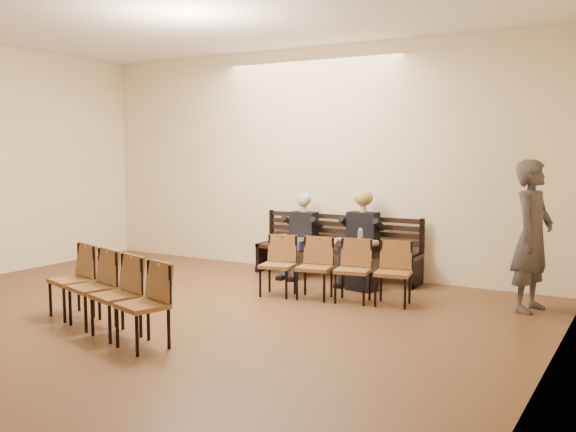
% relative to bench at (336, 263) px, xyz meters
% --- Properties ---
extents(ground, '(10.00, 10.00, 0.00)m').
position_rel_bench_xyz_m(ground, '(-0.62, -4.65, -0.23)').
color(ground, '#56331D').
rests_on(ground, ground).
extents(room_walls, '(8.02, 10.01, 3.51)m').
position_rel_bench_xyz_m(room_walls, '(-0.62, -3.86, 2.31)').
color(room_walls, beige).
rests_on(room_walls, ground).
extents(bench, '(2.60, 0.90, 0.45)m').
position_rel_bench_xyz_m(bench, '(0.00, 0.00, 0.00)').
color(bench, black).
rests_on(bench, ground).
extents(seated_man, '(0.50, 0.69, 1.20)m').
position_rel_bench_xyz_m(seated_man, '(-0.54, -0.12, 0.37)').
color(seated_man, black).
rests_on(seated_man, ground).
extents(seated_woman, '(0.54, 0.75, 1.26)m').
position_rel_bench_xyz_m(seated_woman, '(0.45, -0.12, 0.40)').
color(seated_woman, black).
rests_on(seated_woman, ground).
extents(laptop, '(0.41, 0.35, 0.26)m').
position_rel_bench_xyz_m(laptop, '(-0.53, -0.25, 0.36)').
color(laptop, '#B5B5BA').
rests_on(laptop, bench).
extents(water_bottle, '(0.09, 0.09, 0.25)m').
position_rel_bench_xyz_m(water_bottle, '(0.56, -0.37, 0.35)').
color(water_bottle, silver).
rests_on(water_bottle, bench).
extents(bag, '(0.42, 0.32, 0.28)m').
position_rel_bench_xyz_m(bag, '(0.68, -0.58, -0.08)').
color(bag, black).
rests_on(bag, ground).
extents(passerby, '(0.65, 0.85, 2.08)m').
position_rel_bench_xyz_m(passerby, '(2.88, -0.60, 0.82)').
color(passerby, '#36312C').
rests_on(passerby, ground).
extents(chair_row_front, '(2.00, 0.78, 0.80)m').
position_rel_bench_xyz_m(chair_row_front, '(0.61, -1.31, 0.18)').
color(chair_row_front, brown).
rests_on(chair_row_front, ground).
extents(chair_row_back, '(2.09, 1.03, 0.84)m').
position_rel_bench_xyz_m(chair_row_back, '(-0.87, -3.80, 0.20)').
color(chair_row_back, brown).
rests_on(chair_row_back, ground).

